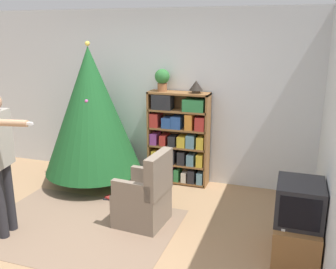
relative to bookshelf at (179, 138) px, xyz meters
The scene contains 13 objects.
ground_plane 2.15m from the bookshelf, 101.26° to the right, with size 14.00×14.00×0.00m, color #9E7A56.
wall_back 0.74m from the bookshelf, 151.32° to the left, with size 8.00×0.10×2.60m.
area_rug 2.01m from the bookshelf, 112.92° to the right, with size 2.29×1.68×0.01m.
bookshelf is the anchor object (origin of this frame).
tv_stand 2.35m from the bookshelf, 40.76° to the right, with size 0.45×0.73×0.40m.
television 2.30m from the bookshelf, 40.81° to the right, with size 0.46×0.55×0.42m.
game_remote 2.37m from the bookshelf, 46.95° to the right, with size 0.04×0.12×0.02m.
christmas_tree 1.36m from the bookshelf, 159.61° to the right, with size 1.44×1.44×2.14m.
armchair 1.42m from the bookshelf, 90.02° to the right, with size 0.61×0.60×0.92m.
standing_person 2.54m from the bookshelf, 124.00° to the right, with size 0.68×0.46×1.64m.
potted_plant 0.93m from the bookshelf, behind, with size 0.22×0.22×0.33m.
table_lamp 0.84m from the bookshelf, ahead, with size 0.20×0.20×0.18m.
book_pile_near_tree 1.33m from the bookshelf, 128.00° to the right, with size 0.22×0.15×0.04m.
Camera 1 is at (1.98, -3.20, 2.27)m, focal length 40.00 mm.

